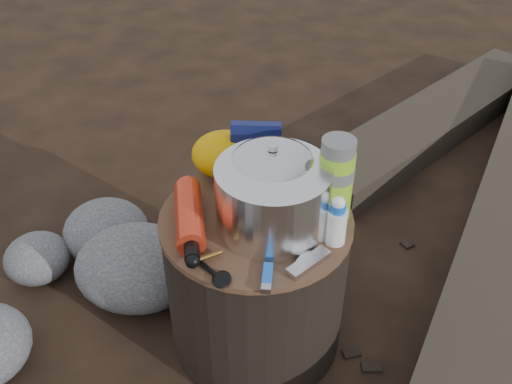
# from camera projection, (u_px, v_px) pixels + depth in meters

# --- Properties ---
(ground) EXTENTS (60.00, 60.00, 0.00)m
(ground) POSITION_uv_depth(u_px,v_px,m) (256.00, 333.00, 1.58)
(ground) COLOR black
(ground) RESTS_ON ground
(stump) EXTENTS (0.44, 0.44, 0.41)m
(stump) POSITION_uv_depth(u_px,v_px,m) (256.00, 280.00, 1.45)
(stump) COLOR black
(stump) RESTS_ON ground
(rock_ring) EXTENTS (0.47, 1.03, 0.20)m
(rock_ring) POSITION_uv_depth(u_px,v_px,m) (49.00, 350.00, 1.41)
(rock_ring) COLOR #59595E
(rock_ring) RESTS_ON ground
(log_small) EXTENTS (1.09, 1.19, 0.11)m
(log_small) POSITION_uv_depth(u_px,v_px,m) (435.00, 120.00, 2.35)
(log_small) COLOR #312B21
(log_small) RESTS_ON ground
(foil_windscreen) EXTENTS (0.25, 0.25, 0.15)m
(foil_windscreen) POSITION_uv_depth(u_px,v_px,m) (273.00, 197.00, 1.27)
(foil_windscreen) COLOR white
(foil_windscreen) RESTS_ON stump
(camping_pot) EXTENTS (0.18, 0.18, 0.18)m
(camping_pot) POSITION_uv_depth(u_px,v_px,m) (272.00, 182.00, 1.29)
(camping_pot) COLOR silver
(camping_pot) RESTS_ON stump
(fuel_bottle) EXTENTS (0.12, 0.27, 0.06)m
(fuel_bottle) POSITION_uv_depth(u_px,v_px,m) (189.00, 216.00, 1.29)
(fuel_bottle) COLOR red
(fuel_bottle) RESTS_ON stump
(thermos) EXTENTS (0.08, 0.08, 0.20)m
(thermos) POSITION_uv_depth(u_px,v_px,m) (336.00, 179.00, 1.28)
(thermos) COLOR #8FD924
(thermos) RESTS_ON stump
(travel_mug) EXTENTS (0.08, 0.08, 0.11)m
(travel_mug) POSITION_uv_depth(u_px,v_px,m) (298.00, 169.00, 1.39)
(travel_mug) COLOR black
(travel_mug) RESTS_ON stump
(stuff_sack) EXTENTS (0.17, 0.14, 0.11)m
(stuff_sack) POSITION_uv_depth(u_px,v_px,m) (226.00, 155.00, 1.43)
(stuff_sack) COLOR #F2A903
(stuff_sack) RESTS_ON stump
(food_pouch) EXTENTS (0.12, 0.03, 0.15)m
(food_pouch) POSITION_uv_depth(u_px,v_px,m) (256.00, 153.00, 1.40)
(food_pouch) COLOR #111850
(food_pouch) RESTS_ON stump
(lighter) EXTENTS (0.02, 0.08, 0.01)m
(lighter) POSITION_uv_depth(u_px,v_px,m) (267.00, 275.00, 1.18)
(lighter) COLOR blue
(lighter) RESTS_ON stump
(multitool) EXTENTS (0.09, 0.10, 0.01)m
(multitool) POSITION_uv_depth(u_px,v_px,m) (309.00, 263.00, 1.20)
(multitool) COLOR silver
(multitool) RESTS_ON stump
(pot_grabber) EXTENTS (0.08, 0.14, 0.01)m
(pot_grabber) POSITION_uv_depth(u_px,v_px,m) (309.00, 247.00, 1.25)
(pot_grabber) COLOR silver
(pot_grabber) RESTS_ON stump
(spork) EXTENTS (0.14, 0.13, 0.01)m
(spork) POSITION_uv_depth(u_px,v_px,m) (199.00, 261.00, 1.21)
(spork) COLOR black
(spork) RESTS_ON stump
(squeeze_bottle) EXTENTS (0.04, 0.04, 0.11)m
(squeeze_bottle) POSITION_uv_depth(u_px,v_px,m) (336.00, 222.00, 1.24)
(squeeze_bottle) COLOR white
(squeeze_bottle) RESTS_ON stump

